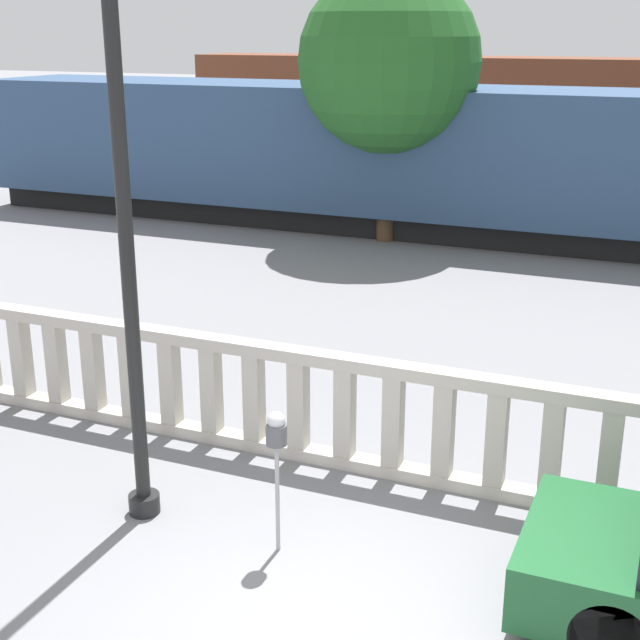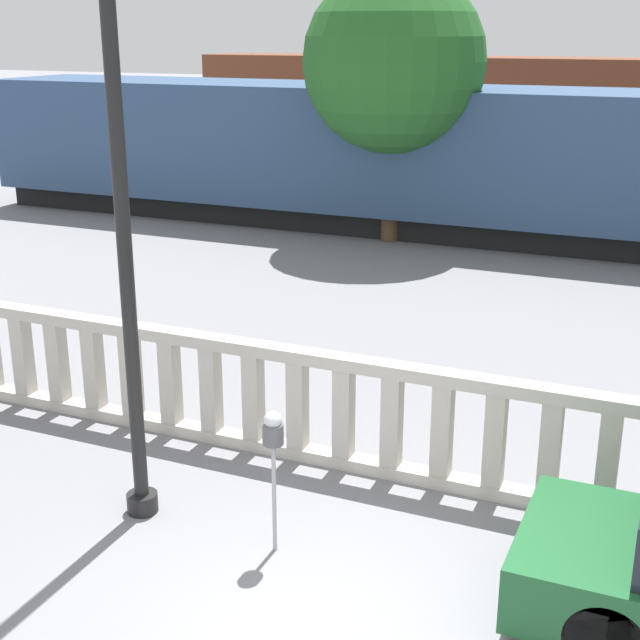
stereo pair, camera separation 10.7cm
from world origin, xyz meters
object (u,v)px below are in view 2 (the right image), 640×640
at_px(train_far, 521,110).
at_px(train_near, 390,155).
at_px(tree_right, 394,62).
at_px(parking_meter, 273,438).
at_px(lamppost, 123,222).

bearing_deg(train_far, train_near, -93.37).
distance_m(train_far, tree_right, 13.34).
distance_m(parking_meter, train_near, 14.41).
height_order(parking_meter, train_near, train_near).
height_order(train_near, train_far, train_far).
height_order(lamppost, train_near, lamppost).
xyz_separation_m(lamppost, train_far, (-1.54, 25.73, -1.04)).
bearing_deg(parking_meter, train_near, 105.25).
distance_m(train_near, train_far, 11.95).
relative_size(lamppost, parking_meter, 4.10).
xyz_separation_m(train_near, tree_right, (0.48, -1.25, 2.19)).
bearing_deg(lamppost, parking_meter, -3.25).
bearing_deg(lamppost, train_near, 99.22).
height_order(lamppost, train_far, lamppost).
height_order(parking_meter, tree_right, tree_right).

